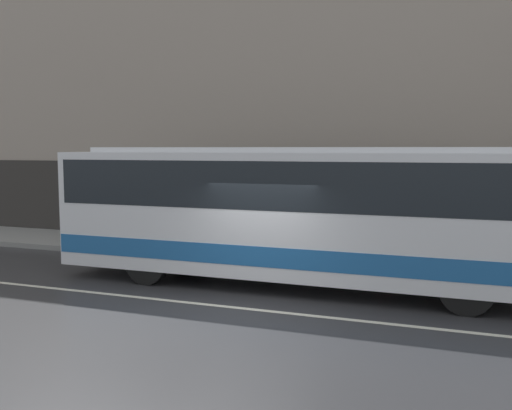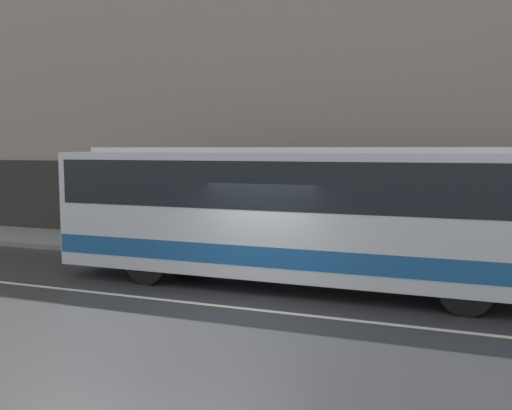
% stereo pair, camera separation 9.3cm
% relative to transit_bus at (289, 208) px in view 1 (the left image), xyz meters
% --- Properties ---
extents(ground_plane, '(60.00, 60.00, 0.00)m').
position_rel_transit_bus_xyz_m(ground_plane, '(-0.23, -2.25, -1.85)').
color(ground_plane, '#2D2D30').
extents(sidewalk, '(60.00, 2.99, 0.16)m').
position_rel_transit_bus_xyz_m(sidewalk, '(-0.23, 3.25, -1.77)').
color(sidewalk, gray).
rests_on(sidewalk, ground_plane).
extents(building_facade, '(60.00, 0.35, 12.40)m').
position_rel_transit_bus_xyz_m(building_facade, '(-0.23, 4.88, 4.14)').
color(building_facade, gray).
rests_on(building_facade, ground_plane).
extents(lane_stripe, '(54.00, 0.14, 0.01)m').
position_rel_transit_bus_xyz_m(lane_stripe, '(-0.23, -2.25, -1.85)').
color(lane_stripe, beige).
rests_on(lane_stripe, ground_plane).
extents(transit_bus, '(11.24, 2.57, 3.29)m').
position_rel_transit_bus_xyz_m(transit_bus, '(0.00, 0.00, 0.00)').
color(transit_bus, silver).
rests_on(transit_bus, ground_plane).
extents(pedestrian_waiting, '(0.36, 0.36, 1.55)m').
position_rel_transit_bus_xyz_m(pedestrian_waiting, '(1.88, 2.87, -0.98)').
color(pedestrian_waiting, maroon).
rests_on(pedestrian_waiting, sidewalk).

